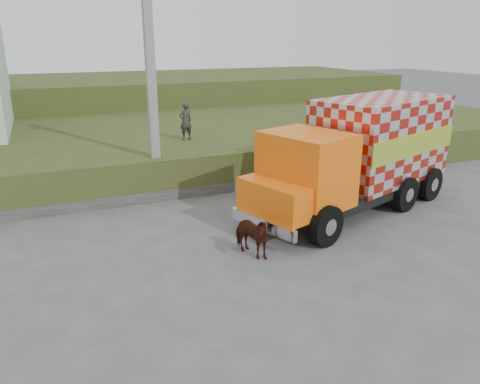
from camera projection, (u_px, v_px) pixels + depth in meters
name	position (u px, v px, depth m)	size (l,w,h in m)	color
ground	(229.00, 239.00, 13.70)	(120.00, 120.00, 0.00)	#474749
embankment	(151.00, 145.00, 22.20)	(40.00, 12.00, 1.50)	#254617
embankment_far	(112.00, 100.00, 32.45)	(40.00, 12.00, 3.00)	#254617
retaining_strip	(133.00, 198.00, 16.56)	(16.00, 0.50, 0.40)	#595651
utility_pole	(151.00, 85.00, 16.06)	(1.20, 0.30, 8.00)	gray
cargo_truck	(361.00, 154.00, 15.70)	(8.64, 5.09, 3.68)	black
cow	(250.00, 235.00, 12.47)	(0.64, 1.41, 1.19)	#35110D
pedestrian	(186.00, 121.00, 19.52)	(0.58, 0.38, 1.58)	#312F2C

